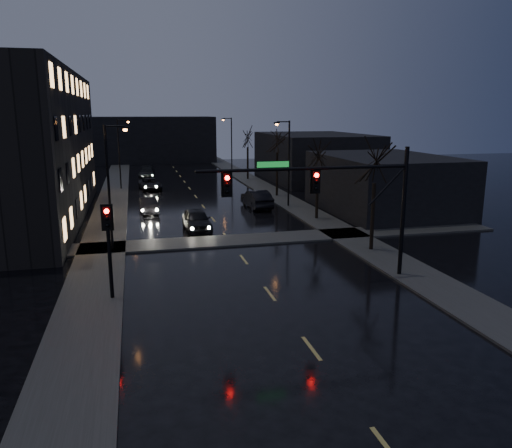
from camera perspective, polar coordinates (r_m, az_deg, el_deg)
ground at (r=17.90m, az=8.62°, el=-16.66°), size 160.00×160.00×0.00m
sidewalk_left at (r=50.19m, az=-16.17°, el=2.18°), size 3.00×140.00×0.12m
sidewalk_right at (r=52.23m, az=2.80°, el=3.06°), size 3.00×140.00×0.12m
sidewalk_cross at (r=34.55m, az=-3.00°, el=-1.90°), size 40.00×3.00×0.12m
apartment_block at (r=45.65m, az=-27.04°, el=7.85°), size 12.00×30.00×12.00m
commercial_right_near at (r=46.24m, az=14.42°, el=4.50°), size 10.00×14.00×5.00m
commercial_right_far at (r=66.78m, az=6.71°, el=7.62°), size 12.00×18.00×6.00m
far_block at (r=92.55m, az=-11.88°, el=9.43°), size 22.00×10.00×8.00m
signal_mast at (r=25.71m, az=9.38°, el=3.85°), size 11.11×0.41×7.00m
signal_pole_left at (r=24.10m, az=-16.50°, el=-1.60°), size 0.35×0.41×4.53m
tree_near at (r=31.99m, az=13.54°, el=7.80°), size 3.52×3.52×8.08m
tree_mid_a at (r=41.15m, az=7.14°, el=8.50°), size 3.30×3.30×7.58m
tree_mid_b at (r=52.48m, az=2.46°, el=10.31°), size 3.74×3.74×8.59m
tree_far at (r=66.06m, az=-0.97°, el=10.31°), size 3.43×3.43×7.88m
streetlight_l_near at (r=32.65m, az=-16.17°, el=5.19°), size 1.53×0.28×8.00m
streetlight_l_far at (r=59.53m, az=-15.20°, el=8.39°), size 1.53×0.28×8.00m
streetlight_r_mid at (r=46.62m, az=3.53°, el=7.75°), size 1.53×0.28×8.00m
streetlight_r_far at (r=73.78m, az=-2.98°, el=9.54°), size 1.53×0.28×8.00m
oncoming_car_a at (r=37.91m, az=-6.79°, el=0.48°), size 1.96×4.74×1.61m
oncoming_car_b at (r=45.28m, az=-12.15°, el=2.09°), size 1.74×4.12×1.32m
oncoming_car_c at (r=59.00m, az=-12.00°, el=4.49°), size 2.76×4.98×1.32m
oncoming_car_d at (r=69.65m, az=-12.36°, el=5.77°), size 2.46×5.37×1.52m
lead_car at (r=46.55m, az=0.08°, el=2.88°), size 2.08×5.20×1.68m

